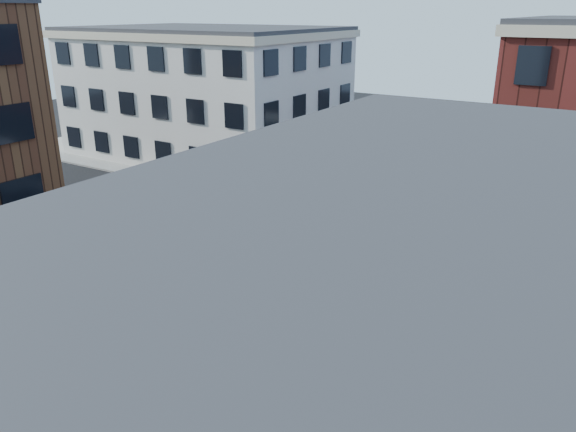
# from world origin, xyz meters

# --- Properties ---
(ground) EXTENTS (120.00, 120.00, 0.00)m
(ground) POSITION_xyz_m (0.00, 0.00, 0.00)
(ground) COLOR black
(ground) RESTS_ON ground
(sidewalk_nw) EXTENTS (30.00, 30.00, 0.15)m
(sidewalk_nw) POSITION_xyz_m (-21.00, 21.00, 0.07)
(sidewalk_nw) COLOR gray
(sidewalk_nw) RESTS_ON ground
(building_nw) EXTENTS (22.00, 16.00, 11.00)m
(building_nw) POSITION_xyz_m (-19.00, 16.00, 5.50)
(building_nw) COLOR silver
(building_nw) RESTS_ON ground
(tree_near) EXTENTS (2.69, 2.69, 4.49)m
(tree_near) POSITION_xyz_m (7.56, 9.98, 3.16)
(tree_near) COLOR black
(tree_near) RESTS_ON ground
(tree_far) EXTENTS (2.43, 2.43, 4.07)m
(tree_far) POSITION_xyz_m (7.56, 15.98, 2.87)
(tree_far) COLOR black
(tree_far) RESTS_ON ground
(signal_pole) EXTENTS (1.29, 1.24, 4.60)m
(signal_pole) POSITION_xyz_m (-6.72, -6.68, 2.86)
(signal_pole) COLOR black
(signal_pole) RESTS_ON ground
(box_truck) EXTENTS (8.51, 3.43, 3.76)m
(box_truck) POSITION_xyz_m (10.01, -2.37, 1.96)
(box_truck) COLOR white
(box_truck) RESTS_ON ground
(traffic_cone) EXTENTS (0.51, 0.51, 0.79)m
(traffic_cone) POSITION_xyz_m (-5.70, -2.82, 0.38)
(traffic_cone) COLOR #EC580A
(traffic_cone) RESTS_ON ground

